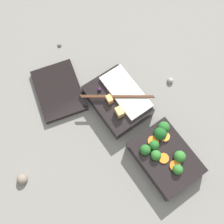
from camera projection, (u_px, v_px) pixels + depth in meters
ground_plane at (140, 134)px, 0.83m from camera, size 3.00×3.00×0.00m
bento_tray_vegetable at (165, 156)px, 0.78m from camera, size 0.20×0.14×0.08m
bento_tray_rice at (119, 100)px, 0.84m from camera, size 0.20×0.19×0.08m
bento_lid at (59, 90)px, 0.87m from camera, size 0.22×0.19×0.02m
pebble_0 at (170, 81)px, 0.89m from camera, size 0.02×0.02×0.02m
pebble_1 at (22, 179)px, 0.78m from camera, size 0.03×0.03×0.03m
pebble_2 at (59, 45)px, 0.94m from camera, size 0.02×0.02×0.02m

